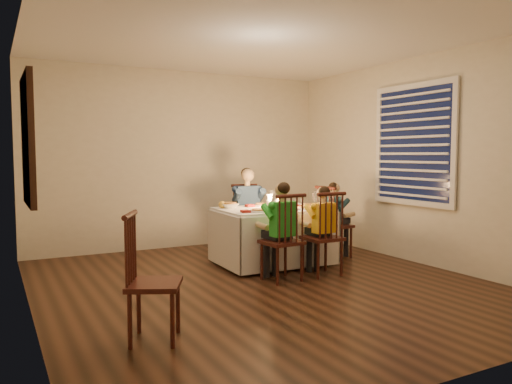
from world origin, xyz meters
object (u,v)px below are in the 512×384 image
child_yellow (322,275)px  chair_near_right (322,275)px  dining_table (273,224)px  adult (248,254)px  chair_near_left (281,280)px  chair_adult (248,254)px  chair_end (334,257)px  child_green (281,280)px  chair_extra (155,340)px  child_teal (334,257)px  serving_bowl (229,206)px

child_yellow → chair_near_right: bearing=-0.0°
dining_table → adult: 0.88m
chair_near_left → chair_adult: bearing=-107.7°
dining_table → chair_near_left: 0.97m
chair_end → child_yellow: 1.02m
chair_near_right → child_green: (-0.54, -0.00, 0.00)m
chair_extra → adult: (2.08, 2.55, 0.00)m
adult → chair_end: bearing=-29.5°
dining_table → child_green: 0.97m
chair_end → chair_near_right: bearing=127.9°
child_teal → chair_near_right: bearing=127.9°
chair_extra → adult: bearing=-13.2°
chair_adult → child_green: bearing=-93.0°
chair_near_left → child_yellow: child_yellow is taller
chair_end → chair_extra: size_ratio=1.00×
child_teal → chair_extra: bearing=113.6°
child_yellow → chair_end: bearing=-134.6°
chair_near_left → adult: bearing=-107.7°
chair_adult → adult: adult is taller
child_teal → serving_bowl: size_ratio=4.39×
chair_extra → child_teal: bearing=-33.0°
dining_table → chair_adult: (0.02, 0.72, -0.50)m
child_yellow → serving_bowl: (-0.68, 1.05, 0.73)m
chair_extra → adult: size_ratio=0.81×
chair_extra → child_green: bearing=-32.4°
chair_adult → chair_end: size_ratio=1.00×
dining_table → chair_adult: bearing=89.8°
child_yellow → child_teal: size_ratio=1.01×
dining_table → serving_bowl: size_ratio=6.03×
chair_near_right → adult: size_ratio=0.81×
chair_end → serving_bowl: 1.61m
chair_near_right → child_teal: 1.02m
dining_table → child_yellow: size_ratio=1.36×
chair_near_left → serving_bowl: size_ratio=4.19×
chair_adult → child_teal: bearing=-29.5°
dining_table → child_yellow: 0.93m
chair_end → chair_extra: chair_end is taller
child_green → child_teal: bearing=-154.5°
adult → child_green: (-0.35, -1.48, 0.00)m
dining_table → chair_adult: size_ratio=1.44×
chair_adult → chair_near_left: (-0.35, -1.48, 0.00)m
chair_adult → child_green: (-0.35, -1.48, 0.00)m
child_yellow → child_teal: 1.02m
dining_table → child_green: (-0.33, -0.76, -0.50)m
dining_table → chair_extra: size_ratio=1.44×
chair_extra → child_teal: child_teal is taller
adult → child_teal: 1.19m
dining_table → child_yellow: (0.21, -0.76, -0.50)m
chair_near_right → child_green: size_ratio=0.89×
chair_extra → child_teal: size_ratio=0.95×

